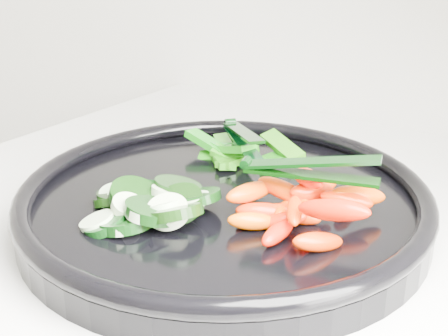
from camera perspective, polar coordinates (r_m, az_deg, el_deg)
The scene contains 6 objects.
veggie_tray at distance 0.57m, azimuth -0.00°, elevation -3.21°, with size 0.38×0.38×0.04m.
cucumber_pile at distance 0.54m, azimuth -7.10°, elevation -3.20°, with size 0.14×0.13×0.04m.
carrot_pile at distance 0.52m, azimuth 7.33°, elevation -3.29°, with size 0.13×0.14×0.05m.
pepper_pile at distance 0.65m, azimuth 1.38°, elevation 1.48°, with size 0.13×0.09×0.04m.
tong_carrot at distance 0.51m, azimuth 7.58°, elevation -0.03°, with size 0.11×0.05×0.02m.
tong_pepper at distance 0.65m, azimuth 1.64°, elevation 2.90°, with size 0.10×0.09×0.02m.
Camera 1 is at (-0.36, 1.23, 1.20)m, focal length 50.00 mm.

